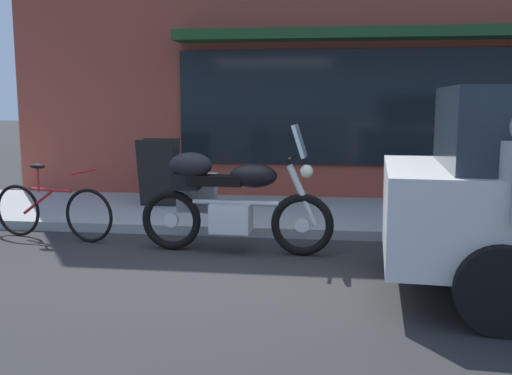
% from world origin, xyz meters
% --- Properties ---
extents(ground_plane, '(80.00, 80.00, 0.00)m').
position_xyz_m(ground_plane, '(0.00, 0.00, 0.00)').
color(ground_plane, '#292929').
extents(touring_motorcycle, '(2.15, 0.72, 1.42)m').
position_xyz_m(touring_motorcycle, '(0.16, 0.70, 0.61)').
color(touring_motorcycle, black).
rests_on(touring_motorcycle, ground_plane).
extents(parked_bicycle, '(1.64, 0.51, 0.91)m').
position_xyz_m(parked_bicycle, '(-2.02, 1.00, 0.36)').
color(parked_bicycle, black).
rests_on(parked_bicycle, ground_plane).
extents(sandwich_board_sign, '(0.55, 0.42, 0.98)m').
position_xyz_m(sandwich_board_sign, '(-1.21, 2.71, 0.62)').
color(sandwich_board_sign, black).
rests_on(sandwich_board_sign, sidewalk_curb).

